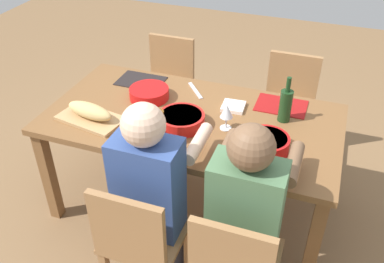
{
  "coord_description": "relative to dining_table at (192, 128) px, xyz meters",
  "views": [
    {
      "loc": [
        -0.74,
        2.06,
        2.16
      ],
      "look_at": [
        0.0,
        0.0,
        0.63
      ],
      "focal_mm": 39.49,
      "sensor_mm": 36.0,
      "label": 1
    }
  ],
  "objects": [
    {
      "name": "ground_plane",
      "position": [
        0.0,
        0.0,
        -0.66
      ],
      "size": [
        8.0,
        8.0,
        0.0
      ],
      "primitive_type": "plane",
      "color": "brown"
    },
    {
      "name": "dining_table",
      "position": [
        0.0,
        0.0,
        0.0
      ],
      "size": [
        1.8,
        0.94,
        0.74
      ],
      "color": "brown",
      "rests_on": "ground_plane"
    },
    {
      "name": "chair_near_left",
      "position": [
        -0.5,
        -0.79,
        -0.18
      ],
      "size": [
        0.4,
        0.4,
        0.85
      ],
      "color": "#9E7044",
      "rests_on": "ground_plane"
    },
    {
      "name": "diner_far_left",
      "position": [
        -0.5,
        0.61,
        0.04
      ],
      "size": [
        0.41,
        0.53,
        1.2
      ],
      "color": "#2D2D38",
      "rests_on": "ground_plane"
    },
    {
      "name": "chair_near_right",
      "position": [
        0.5,
        -0.79,
        -0.18
      ],
      "size": [
        0.4,
        0.4,
        0.85
      ],
      "color": "#9E7044",
      "rests_on": "ground_plane"
    },
    {
      "name": "chair_far_center",
      "position": [
        0.0,
        0.79,
        -0.18
      ],
      "size": [
        0.4,
        0.4,
        0.85
      ],
      "color": "#9E7044",
      "rests_on": "ground_plane"
    },
    {
      "name": "diner_far_center",
      "position": [
        -0.0,
        0.61,
        0.04
      ],
      "size": [
        0.41,
        0.53,
        1.2
      ],
      "color": "#2D2D38",
      "rests_on": "ground_plane"
    },
    {
      "name": "serving_bowl_greens",
      "position": [
        -0.5,
        0.18,
        0.13
      ],
      "size": [
        0.25,
        0.25,
        0.09
      ],
      "color": "red",
      "rests_on": "dining_table"
    },
    {
      "name": "serving_bowl_salad",
      "position": [
        0.34,
        -0.12,
        0.12
      ],
      "size": [
        0.26,
        0.26,
        0.07
      ],
      "color": "red",
      "rests_on": "dining_table"
    },
    {
      "name": "serving_bowl_fruit",
      "position": [
        0.03,
        0.11,
        0.13
      ],
      "size": [
        0.28,
        0.28,
        0.08
      ],
      "color": "red",
      "rests_on": "dining_table"
    },
    {
      "name": "cutting_board",
      "position": [
        0.57,
        0.24,
        0.09
      ],
      "size": [
        0.43,
        0.29,
        0.02
      ],
      "primitive_type": "cube",
      "rotation": [
        0.0,
        0.0,
        -0.17
      ],
      "color": "tan",
      "rests_on": "dining_table"
    },
    {
      "name": "bread_loaf",
      "position": [
        0.57,
        0.24,
        0.15
      ],
      "size": [
        0.33,
        0.16,
        0.09
      ],
      "primitive_type": "ellipsoid",
      "rotation": [
        0.0,
        0.0,
        -0.17
      ],
      "color": "tan",
      "rests_on": "cutting_board"
    },
    {
      "name": "wine_bottle",
      "position": [
        -0.54,
        -0.15,
        0.19
      ],
      "size": [
        0.08,
        0.08,
        0.29
      ],
      "color": "#193819",
      "rests_on": "dining_table"
    },
    {
      "name": "beer_bottle",
      "position": [
        0.07,
        0.33,
        0.19
      ],
      "size": [
        0.06,
        0.06,
        0.22
      ],
      "primitive_type": "cylinder",
      "color": "brown",
      "rests_on": "dining_table"
    },
    {
      "name": "wine_glass",
      "position": [
        -0.23,
        0.05,
        0.2
      ],
      "size": [
        0.08,
        0.08,
        0.17
      ],
      "color": "silver",
      "rests_on": "dining_table"
    },
    {
      "name": "placemat_near_left",
      "position": [
        -0.5,
        -0.31,
        0.09
      ],
      "size": [
        0.32,
        0.23,
        0.01
      ],
      "primitive_type": "cube",
      "color": "maroon",
      "rests_on": "dining_table"
    },
    {
      "name": "fork_far_left",
      "position": [
        -0.36,
        0.31,
        0.09
      ],
      "size": [
        0.03,
        0.17,
        0.01
      ],
      "primitive_type": "cube",
      "rotation": [
        0.0,
        0.0,
        0.1
      ],
      "color": "silver",
      "rests_on": "dining_table"
    },
    {
      "name": "placemat_near_right",
      "position": [
        0.5,
        -0.31,
        0.09
      ],
      "size": [
        0.32,
        0.23,
        0.01
      ],
      "primitive_type": "cube",
      "color": "black",
      "rests_on": "dining_table"
    },
    {
      "name": "carving_knife",
      "position": [
        0.09,
        -0.31,
        0.09
      ],
      "size": [
        0.16,
        0.19,
        0.01
      ],
      "primitive_type": "cube",
      "rotation": [
        0.0,
        0.0,
        2.25
      ],
      "color": "silver",
      "rests_on": "dining_table"
    },
    {
      "name": "napkin_stack",
      "position": [
        -0.21,
        -0.18,
        0.09
      ],
      "size": [
        0.15,
        0.15,
        0.02
      ],
      "primitive_type": "cube",
      "rotation": [
        0.0,
        0.0,
        0.06
      ],
      "color": "white",
      "rests_on": "dining_table"
    }
  ]
}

